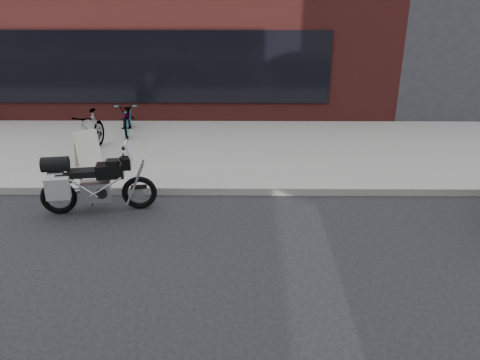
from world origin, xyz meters
TOP-DOWN VIEW (x-y plane):
  - ground at (0.00, 0.00)m, footprint 120.00×120.00m
  - near_sidewalk at (0.00, 7.00)m, footprint 44.00×6.00m
  - storefront at (-2.00, 13.98)m, footprint 14.00×10.07m
  - motorcycle at (-2.13, 3.27)m, footprint 2.03×0.86m
  - bicycle_front at (-2.50, 7.78)m, footprint 0.80×1.68m
  - bicycle_rear at (-3.00, 6.14)m, footprint 0.61×1.67m
  - sandwich_sign at (-2.81, 5.23)m, footprint 0.67×0.66m

SIDE VIEW (x-z plane):
  - ground at x=0.00m, z-range 0.00..0.00m
  - near_sidewalk at x=0.00m, z-range 0.00..0.15m
  - sandwich_sign at x=-2.81m, z-range 0.15..0.94m
  - motorcycle at x=-2.13m, z-range -0.09..1.20m
  - bicycle_front at x=-2.50m, z-range 0.15..1.00m
  - bicycle_rear at x=-3.00m, z-range 0.15..1.13m
  - storefront at x=-2.00m, z-range 0.00..4.50m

